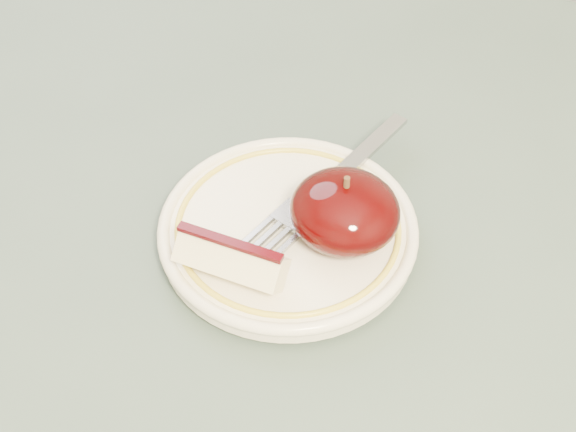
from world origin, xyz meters
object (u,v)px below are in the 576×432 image
at_px(apple_half, 345,211).
at_px(fork, 327,187).
at_px(table, 136,318).
at_px(plate, 288,230).

distance_m(apple_half, fork, 0.05).
xyz_separation_m(table, plate, (0.11, 0.05, 0.10)).
height_order(plate, fork, fork).
bearing_deg(table, plate, 27.18).
bearing_deg(fork, plate, 178.11).
bearing_deg(fork, apple_half, -127.67).
height_order(apple_half, fork, apple_half).
height_order(table, plate, plate).
bearing_deg(plate, table, -152.82).
distance_m(plate, apple_half, 0.05).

